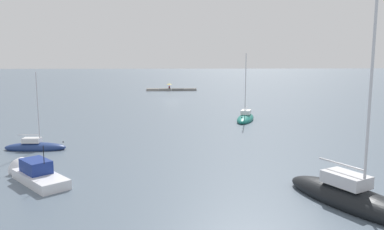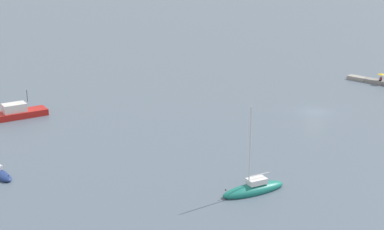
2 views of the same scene
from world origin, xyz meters
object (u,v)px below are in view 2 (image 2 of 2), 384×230
Objects in this scene: person_seated_maroon_left at (381,79)px; motorboat_red_mid at (11,115)px; sailboat_teal_far at (254,189)px; umbrella_open_yellow at (381,74)px.

motorboat_red_mid is at bearing 55.73° from person_seated_maroon_left.
sailboat_teal_far is 1.07× the size of motorboat_red_mid.
person_seated_maroon_left is at bearing -58.62° from sailboat_teal_far.
person_seated_maroon_left is 0.09× the size of motorboat_red_mid.
motorboat_red_mid is (27.87, 51.50, -0.39)m from person_seated_maroon_left.
sailboat_teal_far is 38.12m from motorboat_red_mid.
motorboat_red_mid reaches higher than person_seated_maroon_left.
sailboat_teal_far is at bearing -159.16° from motorboat_red_mid.
umbrella_open_yellow is 0.15× the size of motorboat_red_mid.
umbrella_open_yellow reaches higher than person_seated_maroon_left.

